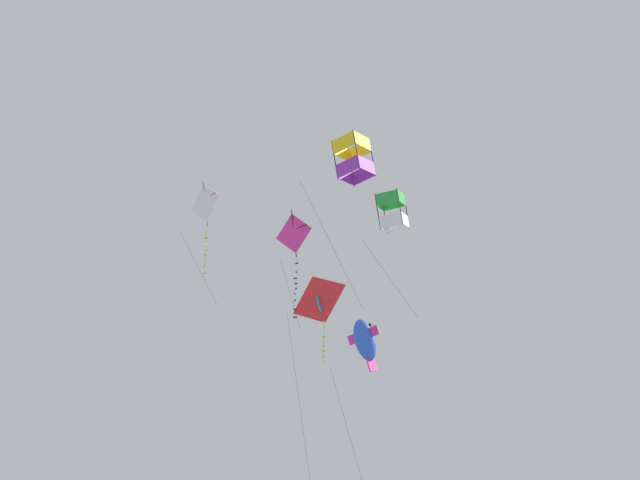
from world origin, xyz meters
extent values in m
ellipsoid|color=blue|center=(-4.78, -3.72, 21.89)|extent=(1.64, 1.59, 1.92)
cube|color=#DB2D93|center=(-4.55, -3.32, 22.09)|extent=(0.57, 0.61, 0.38)
cube|color=#DB2D93|center=(-5.15, -4.01, 22.09)|extent=(0.57, 0.61, 0.38)
cube|color=#DB2D93|center=(-4.45, -4.01, 20.94)|extent=(0.59, 0.53, 0.73)
sphere|color=black|center=(-4.57, -3.59, 22.55)|extent=(0.23, 0.23, 0.18)
sphere|color=black|center=(-4.89, -3.95, 22.55)|extent=(0.23, 0.23, 0.18)
cylinder|color=#47474C|center=(-3.56, -3.14, 17.97)|extent=(1.84, 1.70, 5.65)
cube|color=green|center=(-4.18, -5.24, 29.24)|extent=(0.63, 1.04, 0.53)
cube|color=green|center=(-5.07, -4.85, 28.87)|extent=(0.63, 1.04, 0.53)
cube|color=green|center=(-4.41, -4.57, 29.06)|extent=(1.08, 0.50, 0.89)
cube|color=green|center=(-4.83, -5.52, 29.06)|extent=(1.08, 0.50, 0.89)
cube|color=white|center=(-3.84, -5.39, 28.27)|extent=(0.63, 1.04, 0.53)
cube|color=white|center=(-4.73, -5.00, 27.90)|extent=(0.63, 1.04, 0.53)
cube|color=white|center=(-4.08, -4.72, 28.08)|extent=(1.08, 0.50, 0.89)
cube|color=white|center=(-4.50, -5.67, 28.08)|extent=(1.08, 0.50, 0.89)
cylinder|color=#332D28|center=(-3.80, -4.84, 28.76)|extent=(0.60, 0.29, 1.58)
cylinder|color=#332D28|center=(-4.22, -5.79, 28.76)|extent=(0.60, 0.29, 1.58)
cylinder|color=#332D28|center=(-4.69, -4.45, 28.39)|extent=(0.60, 0.29, 1.58)
cylinder|color=#332D28|center=(-5.11, -5.40, 28.39)|extent=(0.60, 0.29, 1.58)
cylinder|color=#47474C|center=(-3.01, -5.00, 25.96)|extent=(0.48, 2.38, 3.73)
cube|color=white|center=(-3.36, 3.39, 29.71)|extent=(1.42, 1.39, 1.92)
cylinder|color=red|center=(-3.33, 3.37, 29.72)|extent=(0.47, 0.36, 2.20)
cylinder|color=red|center=(-3.36, 3.39, 29.88)|extent=(1.22, 1.06, 0.04)
cylinder|color=#47474C|center=(-3.13, 3.25, 28.46)|extent=(0.03, 0.05, 0.33)
cube|color=yellow|center=(-3.11, 3.26, 28.29)|extent=(0.17, 0.04, 0.06)
cylinder|color=#47474C|center=(-3.09, 3.26, 28.13)|extent=(0.01, 0.06, 0.33)
cube|color=yellow|center=(-3.06, 3.26, 27.97)|extent=(0.02, 0.17, 0.06)
cylinder|color=#47474C|center=(-3.04, 3.26, 27.81)|extent=(0.01, 0.05, 0.33)
cube|color=yellow|center=(-3.02, 3.26, 27.65)|extent=(0.12, 0.14, 0.06)
cylinder|color=#47474C|center=(-3.05, 3.24, 27.48)|extent=(0.05, 0.08, 0.33)
cube|color=yellow|center=(-3.08, 3.22, 27.32)|extent=(0.08, 0.17, 0.06)
cylinder|color=#47474C|center=(-3.13, 3.22, 27.16)|extent=(0.02, 0.11, 0.33)
cube|color=yellow|center=(-3.18, 3.22, 27.00)|extent=(0.16, 0.10, 0.06)
cylinder|color=#47474C|center=(-3.24, 3.22, 26.84)|extent=(0.02, 0.12, 0.33)
cube|color=yellow|center=(-3.29, 3.22, 26.67)|extent=(0.17, 0.03, 0.06)
cylinder|color=#47474C|center=(-3.29, 3.22, 26.51)|extent=(0.02, 0.02, 0.32)
cube|color=yellow|center=(-3.28, 3.22, 26.35)|extent=(0.13, 0.14, 0.06)
cylinder|color=#47474C|center=(-3.22, 3.22, 26.19)|extent=(0.01, 0.12, 0.33)
cube|color=yellow|center=(-3.17, 3.22, 26.03)|extent=(0.08, 0.17, 0.06)
cylinder|color=#47474C|center=(-2.24, 3.62, 26.90)|extent=(0.77, 1.85, 3.43)
cube|color=#DB2D93|center=(-2.74, -0.71, 28.48)|extent=(1.07, 1.66, 1.89)
cylinder|color=black|center=(-2.71, -0.72, 28.49)|extent=(0.81, 0.30, 2.11)
cylinder|color=black|center=(-2.77, -0.70, 28.65)|extent=(1.01, 1.26, 0.04)
cylinder|color=#47474C|center=(-2.37, -0.85, 27.26)|extent=(0.05, 0.03, 0.34)
cube|color=black|center=(-2.38, -0.87, 27.09)|extent=(0.13, 0.14, 0.06)
cylinder|color=#47474C|center=(-2.27, -0.87, 26.92)|extent=(0.01, 0.22, 0.35)
cube|color=black|center=(-2.17, -0.86, 26.75)|extent=(0.17, 0.08, 0.06)
cylinder|color=#47474C|center=(-2.17, -0.83, 26.58)|extent=(0.07, 0.02, 0.34)
cube|color=black|center=(-2.18, -0.80, 26.41)|extent=(0.04, 0.17, 0.06)
cylinder|color=#47474C|center=(-2.23, -0.82, 26.24)|extent=(0.05, 0.12, 0.34)
cube|color=black|center=(-2.29, -0.84, 26.07)|extent=(0.11, 0.15, 0.06)
cylinder|color=#47474C|center=(-2.35, -0.85, 25.90)|extent=(0.02, 0.14, 0.34)
cube|color=black|center=(-2.42, -0.86, 25.73)|extent=(0.16, 0.10, 0.06)
cylinder|color=#47474C|center=(-2.49, -0.83, 25.55)|extent=(0.06, 0.15, 0.34)
cube|color=black|center=(-2.56, -0.81, 25.38)|extent=(0.14, 0.13, 0.06)
cylinder|color=#47474C|center=(-2.56, -0.81, 25.21)|extent=(0.01, 0.01, 0.34)
cube|color=black|center=(-2.56, -0.81, 25.04)|extent=(0.16, 0.10, 0.06)
cylinder|color=#47474C|center=(-2.45, -0.81, 24.87)|extent=(0.02, 0.23, 0.35)
cube|color=black|center=(-2.34, -0.82, 24.70)|extent=(0.04, 0.17, 0.06)
cylinder|color=#47474C|center=(-2.29, -0.82, 24.53)|extent=(0.01, 0.11, 0.34)
cube|color=black|center=(-2.24, -0.81, 24.36)|extent=(0.05, 0.17, 0.06)
cylinder|color=#47474C|center=(-1.89, -0.58, 25.79)|extent=(0.52, 0.95, 3.29)
cube|color=yellow|center=(-6.30, -3.62, 30.56)|extent=(0.91, 1.02, 0.63)
cube|color=yellow|center=(-7.18, -2.87, 30.29)|extent=(0.91, 1.02, 0.63)
cube|color=yellow|center=(-6.36, -2.79, 30.43)|extent=(1.01, 0.87, 0.88)
cube|color=yellow|center=(-7.12, -3.69, 30.43)|extent=(1.01, 0.87, 0.88)
cube|color=purple|center=(-6.10, -3.79, 29.40)|extent=(0.91, 1.02, 0.63)
cube|color=purple|center=(-6.98, -3.04, 29.14)|extent=(0.91, 1.02, 0.63)
cube|color=purple|center=(-6.15, -2.96, 29.27)|extent=(1.01, 0.87, 0.88)
cube|color=purple|center=(-6.92, -3.86, 29.27)|extent=(1.01, 0.87, 0.88)
cylinder|color=#332D28|center=(-5.81, -3.25, 29.98)|extent=(0.39, 0.34, 1.87)
cylinder|color=#332D28|center=(-6.58, -4.15, 29.98)|extent=(0.39, 0.34, 1.87)
cylinder|color=#332D28|center=(-6.69, -2.50, 29.72)|extent=(0.39, 0.34, 1.87)
cylinder|color=#332D28|center=(-7.46, -3.40, 29.72)|extent=(0.39, 0.34, 1.87)
cylinder|color=#47474C|center=(-5.10, -2.36, 26.36)|extent=(2.21, 2.78, 5.20)
pyramid|color=red|center=(-1.11, -1.92, 25.90)|extent=(2.30, 2.16, 1.54)
cube|color=#1EB2C6|center=(-0.97, -2.08, 25.76)|extent=(0.59, 0.65, 0.90)
cube|color=#1EB2C6|center=(-1.26, -1.76, 26.56)|extent=(0.54, 0.50, 0.17)
cylinder|color=#47474C|center=(-0.92, -2.13, 25.01)|extent=(0.03, 0.04, 0.26)
cube|color=yellow|center=(-0.91, -2.14, 24.88)|extent=(0.04, 0.17, 0.06)
cylinder|color=#47474C|center=(-0.90, -2.14, 24.75)|extent=(0.01, 0.03, 0.26)
cube|color=yellow|center=(-0.88, -2.14, 24.62)|extent=(0.17, 0.07, 0.06)
cylinder|color=#47474C|center=(-0.87, -2.14, 24.49)|extent=(0.02, 0.04, 0.26)
cube|color=yellow|center=(-0.86, -2.14, 24.37)|extent=(0.17, 0.05, 0.06)
cylinder|color=#47474C|center=(-0.86, -2.13, 24.24)|extent=(0.02, 0.02, 0.26)
cube|color=yellow|center=(-0.87, -2.13, 24.11)|extent=(0.06, 0.17, 0.06)
cylinder|color=#47474C|center=(-0.91, -2.11, 23.98)|extent=(0.04, 0.09, 0.26)
cube|color=yellow|center=(-0.95, -2.10, 23.85)|extent=(0.17, 0.02, 0.06)
cylinder|color=#47474C|center=(-0.97, -2.11, 23.73)|extent=(0.03, 0.05, 0.26)
cube|color=yellow|center=(-0.99, -2.12, 23.60)|extent=(0.07, 0.17, 0.06)
cylinder|color=#47474C|center=(-0.99, -2.12, 23.47)|extent=(0.02, 0.02, 0.26)
cube|color=yellow|center=(-0.98, -2.11, 23.34)|extent=(0.07, 0.17, 0.06)
cylinder|color=#47474C|center=(-0.97, -2.11, 23.21)|extent=(0.02, 0.03, 0.26)
cube|color=yellow|center=(-0.96, -2.10, 23.09)|extent=(0.08, 0.17, 0.06)
cylinder|color=#47474C|center=(-0.91, -2.11, 22.96)|extent=(0.02, 0.11, 0.26)
cube|color=yellow|center=(-0.86, -2.12, 22.83)|extent=(0.17, 0.03, 0.06)
cylinder|color=#47474C|center=(-0.34, -1.03, 21.23)|extent=(2.20, 1.22, 7.82)
camera|label=1|loc=(-43.58, -1.30, 1.33)|focal=59.99mm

